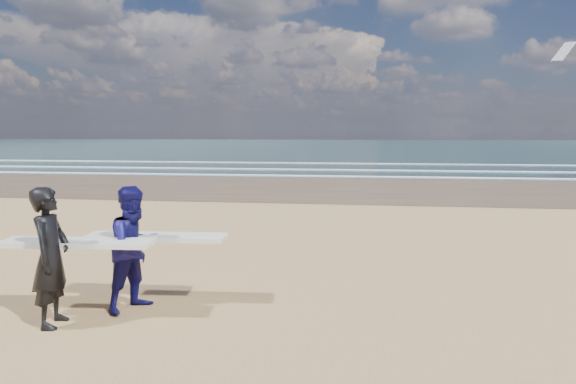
# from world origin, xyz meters

# --- Properties ---
(ocean) EXTENTS (220.00, 100.00, 0.02)m
(ocean) POSITION_xyz_m (20.00, 72.00, 0.01)
(ocean) COLOR #1A343A
(ocean) RESTS_ON ground
(surfer_near) EXTENTS (2.24, 1.10, 1.97)m
(surfer_near) POSITION_xyz_m (0.07, -0.11, 1.00)
(surfer_near) COLOR black
(surfer_near) RESTS_ON ground
(surfer_far) EXTENTS (2.23, 1.25, 1.90)m
(surfer_far) POSITION_xyz_m (0.94, 0.67, 0.96)
(surfer_far) COLOR #100D4D
(surfer_far) RESTS_ON ground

